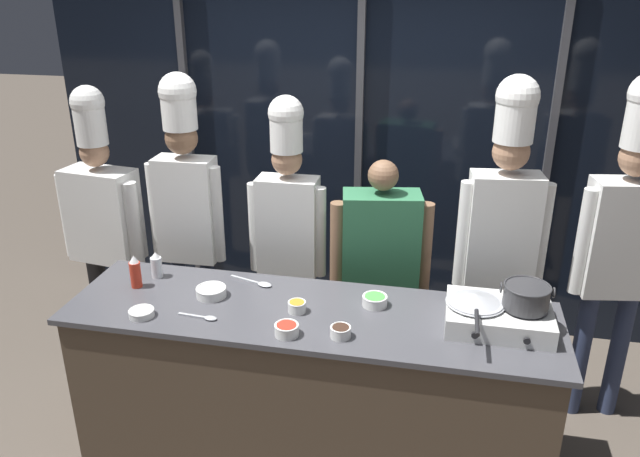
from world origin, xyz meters
The scene contains 22 objects.
ground_plane centered at (0.00, 0.00, 0.00)m, with size 24.00×24.00×0.00m, color brown.
window_wall_back centered at (0.00, 1.63, 1.35)m, with size 4.53×0.09×2.70m.
demo_counter centered at (0.00, 0.00, 0.47)m, with size 2.50×0.70×0.93m.
portable_stove centered at (0.92, 0.05, 0.98)m, with size 0.50×0.39×0.12m.
frying_pan centered at (0.81, 0.04, 1.06)m, with size 0.28×0.49×0.04m.
stock_pot centered at (1.03, 0.05, 1.11)m, with size 0.25×0.22×0.12m.
squeeze_bottle_chili centered at (-0.98, 0.06, 1.02)m, with size 0.06×0.06×0.19m.
squeeze_bottle_clear centered at (-0.92, 0.20, 1.00)m, with size 0.06×0.06×0.15m.
prep_bowl_scallions centered at (0.31, 0.13, 0.96)m, with size 0.13×0.13×0.06m.
prep_bowl_chili_flakes centered at (-0.06, -0.24, 0.96)m, with size 0.12×0.12×0.06m.
prep_bowl_bean_sprouts centered at (-0.54, 0.05, 0.96)m, with size 0.16×0.16×0.05m.
prep_bowl_soy_glaze centered at (0.19, -0.20, 0.96)m, with size 0.10×0.10×0.06m.
prep_bowl_onion centered at (-0.81, -0.22, 0.95)m, with size 0.13×0.13×0.04m.
prep_bowl_carrots centered at (-0.06, -0.02, 0.96)m, with size 0.09×0.09×0.06m.
serving_spoon_slotted centered at (-0.33, 0.23, 0.94)m, with size 0.27×0.11×0.02m.
serving_spoon_solid centered at (-0.49, -0.18, 0.94)m, with size 0.21×0.05×0.02m.
chef_head centered at (-1.53, 0.70, 1.06)m, with size 0.59×0.29×1.89m.
chef_sous centered at (-0.93, 0.69, 1.21)m, with size 0.48×0.22×1.99m.
chef_line centered at (-0.30, 0.74, 1.12)m, with size 0.48×0.21×1.87m.
person_guest centered at (0.27, 0.69, 0.92)m, with size 0.59×0.31×1.54m.
chef_pastry centered at (0.95, 0.67, 1.23)m, with size 0.50×0.24×2.04m.
chef_apprentice centered at (1.60, 0.74, 1.22)m, with size 0.51×0.27×2.06m.
Camera 1 is at (0.61, -2.68, 2.52)m, focal length 35.00 mm.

